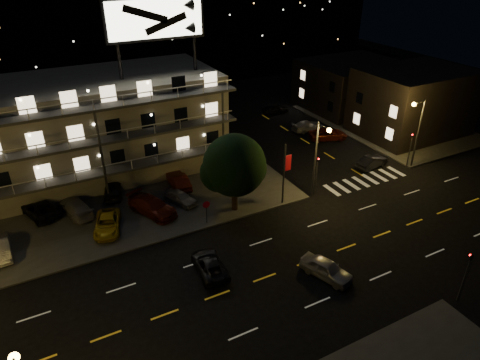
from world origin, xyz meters
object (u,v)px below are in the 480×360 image
lot_car_7 (76,207)px  road_car_west (210,265)px  tree (234,167)px  road_car_east (326,269)px  lot_car_2 (107,224)px  side_car_0 (372,162)px  lot_car_4 (180,197)px

lot_car_7 → road_car_west: (7.81, -13.03, -0.23)m
tree → lot_car_7: 15.28m
road_car_east → lot_car_2: bearing=114.4°
lot_car_2 → side_car_0: bearing=14.2°
lot_car_4 → road_car_west: (-1.52, -10.31, -0.15)m
side_car_0 → tree: bearing=82.2°
lot_car_4 → lot_car_7: lot_car_7 is taller
tree → road_car_west: size_ratio=1.71×
lot_car_2 → road_car_west: (5.79, -9.07, -0.17)m
tree → side_car_0: (18.04, 0.75, -3.96)m
side_car_0 → road_car_west: bearing=97.6°
lot_car_2 → lot_car_7: (-2.02, 3.96, 0.06)m
lot_car_4 → side_car_0: 22.33m
lot_car_2 → lot_car_4: (7.31, 1.23, -0.02)m
road_car_east → road_car_west: bearing=128.5°
lot_car_2 → lot_car_4: lot_car_2 is taller
tree → lot_car_4: 6.63m
lot_car_7 → road_car_east: bearing=117.7°
side_car_0 → lot_car_4: bearing=72.9°
road_car_west → lot_car_2: bearing=-52.0°
side_car_0 → road_car_east: road_car_east is taller
lot_car_4 → lot_car_7: bearing=139.9°
road_car_east → lot_car_7: bearing=111.2°
tree → road_car_east: 12.38m
lot_car_2 → lot_car_7: 4.44m
lot_car_2 → side_car_0: 29.52m
tree → road_car_west: bearing=-129.4°
tree → lot_car_7: tree is taller
lot_car_4 → tree: bearing=-63.6°
lot_car_7 → tree: bearing=142.1°
lot_car_7 → road_car_east: (15.43, -17.73, -0.13)m
lot_car_4 → road_car_west: 10.42m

